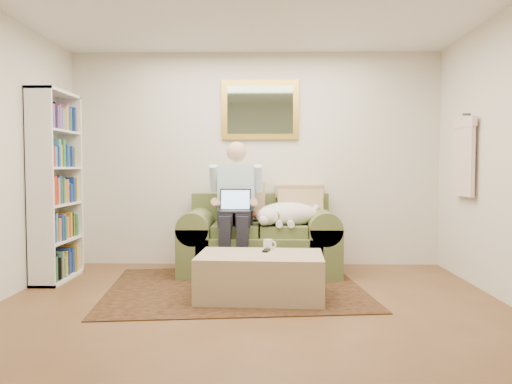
{
  "coord_description": "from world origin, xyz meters",
  "views": [
    {
      "loc": [
        0.13,
        -3.64,
        1.2
      ],
      "look_at": [
        0.03,
        1.43,
        0.95
      ],
      "focal_mm": 35.0,
      "sensor_mm": 36.0,
      "label": 1
    }
  ],
  "objects_px": {
    "ottoman": "(260,276)",
    "coffee_mug": "(268,245)",
    "laptop": "(235,206)",
    "sofa": "(260,246)",
    "seated_man": "(235,208)",
    "bookshelf": "(56,186)",
    "sleeping_dog": "(288,214)"
  },
  "relations": [
    {
      "from": "ottoman",
      "to": "coffee_mug",
      "type": "bearing_deg",
      "value": 73.45
    },
    {
      "from": "laptop",
      "to": "sofa",
      "type": "bearing_deg",
      "value": 41.02
    },
    {
      "from": "ottoman",
      "to": "coffee_mug",
      "type": "relative_size",
      "value": 11.31
    },
    {
      "from": "seated_man",
      "to": "bookshelf",
      "type": "bearing_deg",
      "value": -172.32
    },
    {
      "from": "coffee_mug",
      "to": "bookshelf",
      "type": "bearing_deg",
      "value": 167.61
    },
    {
      "from": "ottoman",
      "to": "sleeping_dog",
      "type": "bearing_deg",
      "value": 74.23
    },
    {
      "from": "sofa",
      "to": "ottoman",
      "type": "relative_size",
      "value": 1.57
    },
    {
      "from": "laptop",
      "to": "ottoman",
      "type": "bearing_deg",
      "value": -72.42
    },
    {
      "from": "sofa",
      "to": "coffee_mug",
      "type": "height_order",
      "value": "sofa"
    },
    {
      "from": "sleeping_dog",
      "to": "bookshelf",
      "type": "bearing_deg",
      "value": -172.45
    },
    {
      "from": "sofa",
      "to": "coffee_mug",
      "type": "distance_m",
      "value": 0.93
    },
    {
      "from": "seated_man",
      "to": "laptop",
      "type": "relative_size",
      "value": 4.33
    },
    {
      "from": "laptop",
      "to": "sleeping_dog",
      "type": "bearing_deg",
      "value": 13.64
    },
    {
      "from": "laptop",
      "to": "sleeping_dog",
      "type": "distance_m",
      "value": 0.61
    },
    {
      "from": "sofa",
      "to": "laptop",
      "type": "bearing_deg",
      "value": -138.98
    },
    {
      "from": "seated_man",
      "to": "sleeping_dog",
      "type": "xyz_separation_m",
      "value": [
        0.58,
        0.07,
        -0.07
      ]
    },
    {
      "from": "sofa",
      "to": "bookshelf",
      "type": "bearing_deg",
      "value": -169.04
    },
    {
      "from": "seated_man",
      "to": "laptop",
      "type": "bearing_deg",
      "value": -90.0
    },
    {
      "from": "sleeping_dog",
      "to": "ottoman",
      "type": "distance_m",
      "value": 1.19
    },
    {
      "from": "seated_man",
      "to": "coffee_mug",
      "type": "height_order",
      "value": "seated_man"
    },
    {
      "from": "sofa",
      "to": "sleeping_dog",
      "type": "bearing_deg",
      "value": -15.74
    },
    {
      "from": "seated_man",
      "to": "ottoman",
      "type": "height_order",
      "value": "seated_man"
    },
    {
      "from": "ottoman",
      "to": "bookshelf",
      "type": "bearing_deg",
      "value": 161.7
    },
    {
      "from": "laptop",
      "to": "coffee_mug",
      "type": "bearing_deg",
      "value": -62.46
    },
    {
      "from": "laptop",
      "to": "ottoman",
      "type": "height_order",
      "value": "laptop"
    },
    {
      "from": "sleeping_dog",
      "to": "sofa",
      "type": "bearing_deg",
      "value": 164.26
    },
    {
      "from": "seated_man",
      "to": "sleeping_dog",
      "type": "bearing_deg",
      "value": 7.13
    },
    {
      "from": "sofa",
      "to": "sleeping_dog",
      "type": "height_order",
      "value": "sofa"
    },
    {
      "from": "sleeping_dog",
      "to": "ottoman",
      "type": "height_order",
      "value": "sleeping_dog"
    },
    {
      "from": "bookshelf",
      "to": "laptop",
      "type": "bearing_deg",
      "value": 5.63
    },
    {
      "from": "sofa",
      "to": "seated_man",
      "type": "bearing_deg",
      "value": -148.55
    },
    {
      "from": "ottoman",
      "to": "bookshelf",
      "type": "relative_size",
      "value": 0.57
    }
  ]
}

